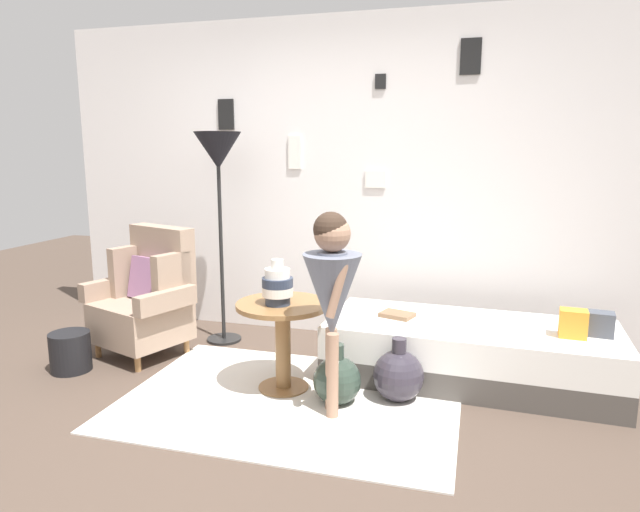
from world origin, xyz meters
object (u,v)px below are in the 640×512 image
(armchair, at_px, (148,298))
(floor_lamp, at_px, (218,161))
(side_table, at_px, (283,327))
(person_child, at_px, (332,286))
(demijohn_far, at_px, (398,375))
(magazine_basket, at_px, (70,352))
(daybed, at_px, (469,352))
(vase_striped, at_px, (278,286))
(book_on_daybed, at_px, (397,315))
(demijohn_near, at_px, (337,380))

(armchair, bearing_deg, floor_lamp, 43.98)
(side_table, xyz_separation_m, person_child, (0.39, -0.26, 0.36))
(demijohn_far, bearing_deg, magazine_basket, -176.20)
(armchair, xyz_separation_m, daybed, (2.39, 0.12, -0.24))
(demijohn_far, bearing_deg, vase_striped, -173.70)
(book_on_daybed, relative_size, demijohn_far, 0.54)
(daybed, xyz_separation_m, demijohn_far, (-0.42, -0.44, -0.04))
(magazine_basket, bearing_deg, demijohn_near, 0.12)
(vase_striped, relative_size, demijohn_near, 0.76)
(book_on_daybed, bearing_deg, demijohn_far, -80.18)
(floor_lamp, height_order, magazine_basket, floor_lamp)
(daybed, bearing_deg, demijohn_far, -133.43)
(demijohn_far, bearing_deg, book_on_daybed, 99.82)
(daybed, bearing_deg, armchair, -177.05)
(person_child, bearing_deg, armchair, 159.12)
(book_on_daybed, height_order, demijohn_far, book_on_daybed)
(daybed, relative_size, book_on_daybed, 8.80)
(armchair, height_order, demijohn_near, armchair)
(book_on_daybed, bearing_deg, vase_striped, -141.06)
(daybed, xyz_separation_m, floor_lamp, (-1.96, 0.29, 1.26))
(person_child, bearing_deg, magazine_basket, 175.82)
(daybed, relative_size, demijohn_far, 4.78)
(armchair, distance_m, magazine_basket, 0.65)
(side_table, bearing_deg, armchair, 163.62)
(book_on_daybed, distance_m, magazine_basket, 2.33)
(side_table, distance_m, vase_striped, 0.29)
(vase_striped, xyz_separation_m, person_child, (0.41, -0.21, 0.07))
(demijohn_near, height_order, magazine_basket, demijohn_near)
(side_table, relative_size, floor_lamp, 0.35)
(side_table, xyz_separation_m, demijohn_near, (0.39, -0.11, -0.27))
(person_child, bearing_deg, daybed, 43.73)
(daybed, height_order, floor_lamp, floor_lamp)
(demijohn_far, relative_size, magazine_basket, 1.45)
(armchair, distance_m, vase_striped, 1.30)
(vase_striped, relative_size, person_child, 0.24)
(floor_lamp, bearing_deg, book_on_daybed, -10.36)
(vase_striped, xyz_separation_m, magazine_basket, (-1.54, -0.07, -0.57))
(armchair, height_order, book_on_daybed, armchair)
(side_table, distance_m, floor_lamp, 1.52)
(magazine_basket, bearing_deg, demijohn_far, 3.80)
(floor_lamp, relative_size, demijohn_far, 4.16)
(armchair, bearing_deg, daybed, 2.95)
(floor_lamp, bearing_deg, magazine_basket, -130.88)
(floor_lamp, xyz_separation_m, magazine_basket, (-0.77, -0.89, -1.32))
(armchair, bearing_deg, demijohn_near, -16.23)
(armchair, distance_m, demijohn_near, 1.70)
(armchair, height_order, demijohn_far, armchair)
(daybed, distance_m, vase_striped, 1.39)
(person_child, bearing_deg, book_on_daybed, 70.33)
(armchair, relative_size, magazine_basket, 3.46)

